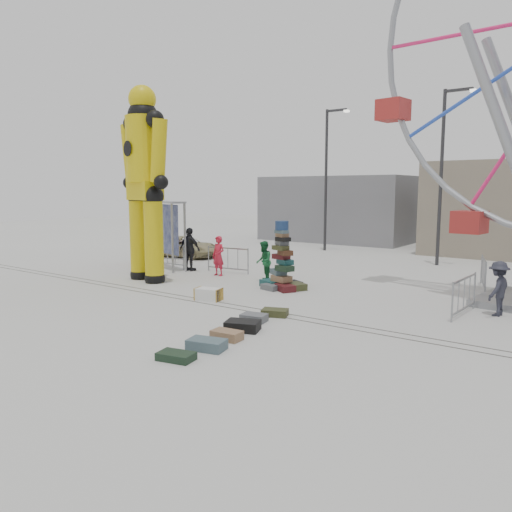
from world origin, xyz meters
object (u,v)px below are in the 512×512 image
Objects in this scene: steamer_trunk at (209,294)px; suitcase_tower at (282,270)px; lamp_post_right at (444,168)px; barricade_dummy_c at (228,260)px; pedestrian_black at (190,249)px; barricade_wheel_front at (464,296)px; pedestrian_green at (264,261)px; pedestrian_red at (218,256)px; lamp_post_left at (327,173)px; barricade_wheel_back at (483,273)px; crash_test_dummy at (144,177)px; barricade_dummy_b at (167,255)px; pedestrian_grey at (498,289)px; barricade_dummy_a at (168,251)px; banner_scaffold at (158,217)px; parked_suv at (184,247)px.

suitcase_tower is at bearing 60.05° from steamer_trunk.
barricade_dummy_c is (-6.71, -7.42, -3.93)m from lamp_post_right.
pedestrian_black reaches higher than steamer_trunk.
barricade_wheel_front is 11.69m from pedestrian_black.
barricade_dummy_c is 2.54m from pedestrian_green.
barricade_wheel_front is at bearing -2.23° from pedestrian_red.
lamp_post_left reaches higher than barricade_wheel_back.
barricade_wheel_back is (9.88, -6.72, -3.93)m from lamp_post_left.
suitcase_tower is 6.36m from crash_test_dummy.
barricade_dummy_b is 3.21m from barricade_dummy_c.
barricade_dummy_b is at bearing -178.06° from barricade_dummy_c.
pedestrian_grey reaches higher than barricade_dummy_b.
crash_test_dummy is at bearing -74.03° from barricade_dummy_a.
crash_test_dummy is 3.81× the size of barricade_dummy_b.
pedestrian_grey is at bearing -53.57° from barricade_wheel_front.
suitcase_tower is 0.32× the size of crash_test_dummy.
banner_scaffold is 2.38m from pedestrian_black.
suitcase_tower reaches higher than pedestrian_black.
barricade_dummy_b is 5.59m from pedestrian_green.
pedestrian_grey is (4.06, -8.69, -3.71)m from lamp_post_right.
barricade_dummy_c is at bearing -179.57° from suitcase_tower.
steamer_trunk is 0.44× the size of pedestrian_black.
barricade_dummy_b is at bearing -83.00° from pedestrian_grey.
barricade_wheel_front reaches higher than parked_suv.
lamp_post_right is 2.05× the size of parked_suv.
parked_suv is at bearing -43.45° from pedestrian_black.
pedestrian_black reaches higher than pedestrian_green.
steamer_trunk is at bearing -50.45° from pedestrian_red.
pedestrian_black reaches higher than barricade_wheel_front.
parked_suv is (-7.45, 3.33, -0.24)m from pedestrian_green.
pedestrian_green is at bearing -75.20° from lamp_post_left.
barricade_dummy_b is at bearing 177.51° from pedestrian_red.
banner_scaffold reaches higher than parked_suv.
barricade_dummy_c is at bearing 83.15° from barricade_wheel_front.
pedestrian_green reaches higher than barricade_wheel_back.
barricade_dummy_c is 1.06× the size of pedestrian_black.
barricade_wheel_front is (10.29, -11.20, -3.93)m from lamp_post_left.
crash_test_dummy reaches higher than suitcase_tower.
barricade_dummy_b reaches higher than parked_suv.
pedestrian_grey is at bearing 21.63° from crash_test_dummy.
suitcase_tower is at bearing -108.24° from lamp_post_right.
lamp_post_left is at bearing 95.91° from pedestrian_red.
crash_test_dummy is 3.81× the size of barricade_dummy_c.
barricade_wheel_back is at bearing 85.64° from pedestrian_green.
lamp_post_right is at bearing -163.99° from barricade_wheel_back.
suitcase_tower reaches higher than parked_suv.
banner_scaffold reaches higher than barricade_dummy_a.
lamp_post_right is 4.00× the size of barricade_dummy_c.
barricade_dummy_a is at bearing -114.63° from lamp_post_left.
steamer_trunk is at bearing -35.05° from barricade_dummy_b.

